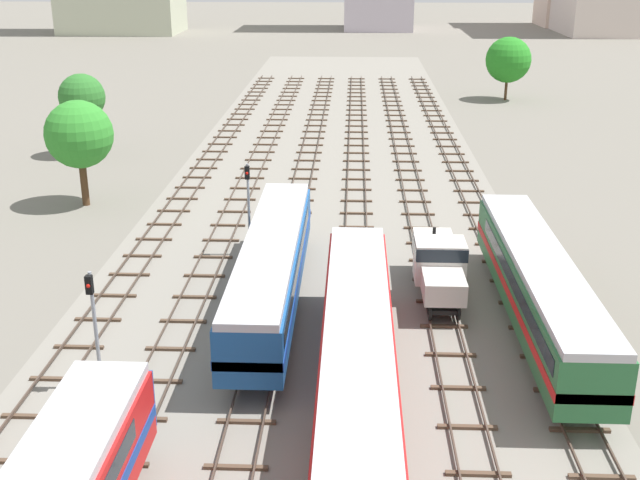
# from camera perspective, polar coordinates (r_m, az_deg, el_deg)

# --- Properties ---
(ground_plane) EXTENTS (480.00, 480.00, 0.00)m
(ground_plane) POSITION_cam_1_polar(r_m,az_deg,el_deg) (57.66, 0.43, 2.05)
(ground_plane) COLOR slate
(ballast_bed) EXTENTS (26.22, 176.00, 0.01)m
(ballast_bed) POSITION_cam_1_polar(r_m,az_deg,el_deg) (57.66, 0.43, 2.06)
(ballast_bed) COLOR gray
(ballast_bed) RESTS_ON ground
(track_far_left) EXTENTS (2.40, 126.00, 0.29)m
(track_far_left) POSITION_cam_1_polar(r_m,az_deg,el_deg) (59.97, -10.21, 2.59)
(track_far_left) COLOR #47382D
(track_far_left) RESTS_ON ground
(track_left) EXTENTS (2.40, 126.00, 0.29)m
(track_left) POSITION_cam_1_polar(r_m,az_deg,el_deg) (59.16, -6.00, 2.56)
(track_left) COLOR #47382D
(track_left) RESTS_ON ground
(track_centre_left) EXTENTS (2.40, 126.00, 0.29)m
(track_centre_left) POSITION_cam_1_polar(r_m,az_deg,el_deg) (58.68, -1.70, 2.51)
(track_centre_left) COLOR #47382D
(track_centre_left) RESTS_ON ground
(track_centre) EXTENTS (2.40, 126.00, 0.29)m
(track_centre) POSITION_cam_1_polar(r_m,az_deg,el_deg) (58.53, 2.64, 2.46)
(track_centre) COLOR #47382D
(track_centre) RESTS_ON ground
(track_centre_right) EXTENTS (2.40, 126.00, 0.29)m
(track_centre_right) POSITION_cam_1_polar(r_m,az_deg,el_deg) (58.72, 6.99, 2.38)
(track_centre_right) COLOR #47382D
(track_centre_right) RESTS_ON ground
(track_right) EXTENTS (2.40, 126.00, 0.29)m
(track_right) POSITION_cam_1_polar(r_m,az_deg,el_deg) (59.25, 11.28, 2.30)
(track_right) COLOR #47382D
(track_right) RESTS_ON ground
(passenger_coach_centre_near) EXTENTS (2.96, 22.00, 3.80)m
(passenger_coach_centre_near) POSITION_cam_1_polar(r_m,az_deg,el_deg) (32.60, 2.71, -7.98)
(passenger_coach_centre_near) COLOR red
(passenger_coach_centre_near) RESTS_ON ground
(diesel_railcar_right_mid) EXTENTS (2.96, 20.50, 3.80)m
(diesel_railcar_right_mid) POSITION_cam_1_polar(r_m,az_deg,el_deg) (40.27, 15.46, -3.04)
(diesel_railcar_right_mid) COLOR #286638
(diesel_railcar_right_mid) RESTS_ON ground
(diesel_railcar_centre_left_midfar) EXTENTS (2.96, 20.50, 3.80)m
(diesel_railcar_centre_left_midfar) POSITION_cam_1_polar(r_m,az_deg,el_deg) (41.15, -3.50, -1.80)
(diesel_railcar_centre_left_midfar) COLOR #194C8C
(diesel_railcar_centre_left_midfar) RESTS_ON ground
(shunter_loco_centre_right_far) EXTENTS (2.74, 8.46, 3.10)m
(shunter_loco_centre_right_far) POSITION_cam_1_polar(r_m,az_deg,el_deg) (43.48, 8.55, -1.58)
(shunter_loco_centre_right_far) COLOR beige
(shunter_loco_centre_right_far) RESTS_ON ground
(signal_post_nearest) EXTENTS (0.28, 0.47, 5.87)m
(signal_post_nearest) POSITION_cam_1_polar(r_m,az_deg,el_deg) (48.49, -5.20, 3.00)
(signal_post_nearest) COLOR gray
(signal_post_nearest) RESTS_ON ground
(signal_post_near) EXTENTS (0.28, 0.47, 5.51)m
(signal_post_near) POSITION_cam_1_polar(r_m,az_deg,el_deg) (34.70, -16.02, -5.34)
(signal_post_near) COLOR gray
(signal_post_near) RESTS_ON ground
(lineside_tree_0) EXTENTS (4.95, 4.95, 7.86)m
(lineside_tree_0) POSITION_cam_1_polar(r_m,az_deg,el_deg) (60.42, -17.00, 7.28)
(lineside_tree_0) COLOR #4C331E
(lineside_tree_0) RESTS_ON ground
(lineside_tree_1) EXTENTS (5.64, 5.64, 7.85)m
(lineside_tree_1) POSITION_cam_1_polar(r_m,az_deg,el_deg) (103.63, 13.44, 12.53)
(lineside_tree_1) COLOR #4C331E
(lineside_tree_1) RESTS_ON ground
(lineside_tree_3) EXTENTS (4.18, 4.18, 7.54)m
(lineside_tree_3) POSITION_cam_1_polar(r_m,az_deg,el_deg) (75.65, -16.81, 9.83)
(lineside_tree_3) COLOR #4C331E
(lineside_tree_3) RESTS_ON ground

